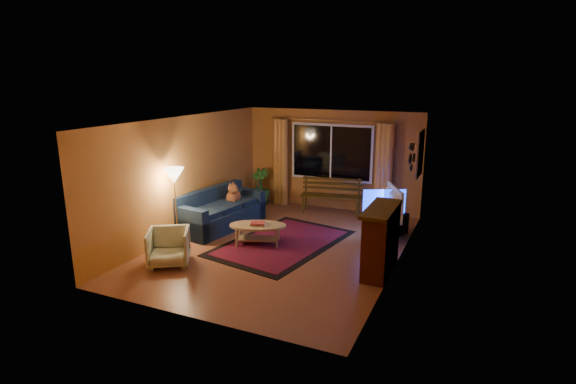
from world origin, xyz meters
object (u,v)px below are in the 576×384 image
at_px(bench, 331,205).
at_px(armchair, 169,245).
at_px(floor_lamp, 176,207).
at_px(sofa, 221,209).
at_px(coffee_table, 258,234).
at_px(tv_console, 388,227).

relative_size(bench, armchair, 2.04).
xyz_separation_m(bench, floor_lamp, (-2.15, -3.25, 0.57)).
relative_size(bench, sofa, 0.70).
xyz_separation_m(coffee_table, tv_console, (2.30, 1.48, 0.02)).
height_order(floor_lamp, coffee_table, floor_lamp).
xyz_separation_m(armchair, tv_console, (3.29, 3.02, -0.14)).
height_order(armchair, tv_console, armchair).
bearing_deg(floor_lamp, sofa, 79.12).
xyz_separation_m(sofa, coffee_table, (1.24, -0.60, -0.22)).
bearing_deg(coffee_table, tv_console, 32.82).
distance_m(bench, armchair, 4.46).
xyz_separation_m(bench, coffee_table, (-0.66, -2.61, -0.01)).
distance_m(coffee_table, tv_console, 2.73).
bearing_deg(armchair, tv_console, 11.42).
bearing_deg(tv_console, armchair, -115.43).
distance_m(bench, coffee_table, 2.69).
height_order(bench, tv_console, tv_console).
distance_m(floor_lamp, tv_console, 4.37).
height_order(sofa, tv_console, sofa).
relative_size(sofa, floor_lamp, 1.35).
relative_size(armchair, tv_console, 0.67).
bearing_deg(armchair, coffee_table, 26.05).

